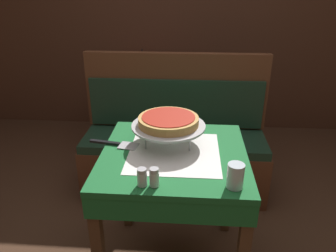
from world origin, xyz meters
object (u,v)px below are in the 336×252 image
at_px(pepper_shaker, 154,177).
at_px(dining_table_rear, 147,82).
at_px(pizza_server, 115,144).
at_px(water_glass_near, 235,176).
at_px(pizza_pan_stand, 168,126).
at_px(deep_dish_pizza, 168,121).
at_px(booth_bench, 174,152).
at_px(condiment_caddy, 142,64).
at_px(salt_shaker, 142,177).
at_px(dining_table_front, 174,170).

bearing_deg(pepper_shaker, dining_table_rear, 98.75).
xyz_separation_m(pizza_server, water_glass_near, (0.56, -0.33, 0.05)).
distance_m(pizza_pan_stand, deep_dish_pizza, 0.03).
relative_size(booth_bench, pepper_shaker, 16.59).
distance_m(pizza_server, condiment_caddy, 1.53).
xyz_separation_m(booth_bench, pizza_server, (-0.27, -0.71, 0.42)).
bearing_deg(salt_shaker, pizza_pan_stand, 77.92).
height_order(pizza_server, condiment_caddy, condiment_caddy).
bearing_deg(pizza_pan_stand, dining_table_rear, 102.12).
bearing_deg(pizza_pan_stand, pizza_server, -174.41).
bearing_deg(pizza_pan_stand, deep_dish_pizza, 90.00).
xyz_separation_m(booth_bench, condiment_caddy, (-0.35, 0.81, 0.47)).
height_order(pizza_pan_stand, salt_shaker, pizza_pan_stand).
bearing_deg(booth_bench, pizza_server, -110.47).
relative_size(dining_table_front, water_glass_near, 7.00).
xyz_separation_m(salt_shaker, pepper_shaker, (0.05, 0.00, 0.00)).
xyz_separation_m(booth_bench, pizza_pan_stand, (0.01, -0.68, 0.52)).
relative_size(water_glass_near, condiment_caddy, 0.57).
distance_m(dining_table_front, booth_bench, 0.83).
bearing_deg(pizza_pan_stand, condiment_caddy, 103.23).
height_order(deep_dish_pizza, condiment_caddy, condiment_caddy).
height_order(pizza_pan_stand, condiment_caddy, condiment_caddy).
bearing_deg(condiment_caddy, water_glass_near, -70.79).
bearing_deg(water_glass_near, pepper_shaker, -177.36).
relative_size(pizza_pan_stand, pizza_server, 1.42).
distance_m(deep_dish_pizza, pizza_server, 0.30).
height_order(deep_dish_pizza, water_glass_near, deep_dish_pizza).
height_order(salt_shaker, pepper_shaker, pepper_shaker).
height_order(dining_table_rear, booth_bench, booth_bench).
relative_size(booth_bench, salt_shaker, 17.41).
bearing_deg(dining_table_rear, deep_dish_pizza, -77.88).
height_order(pizza_pan_stand, deep_dish_pizza, deep_dish_pizza).
relative_size(dining_table_front, condiment_caddy, 3.97).
xyz_separation_m(pizza_pan_stand, pizza_server, (-0.27, -0.03, -0.09)).
xyz_separation_m(deep_dish_pizza, pizza_server, (-0.27, -0.03, -0.13)).
bearing_deg(deep_dish_pizza, pizza_server, -174.41).
xyz_separation_m(pizza_pan_stand, deep_dish_pizza, (0.00, 0.00, 0.03)).
bearing_deg(salt_shaker, pizza_server, 118.90).
relative_size(deep_dish_pizza, pizza_server, 1.16).
bearing_deg(water_glass_near, pizza_server, 149.63).
height_order(pizza_pan_stand, pepper_shaker, pizza_pan_stand).
xyz_separation_m(pepper_shaker, condiment_caddy, (-0.32, 1.87, 0.01)).
relative_size(water_glass_near, pepper_shaker, 1.30).
distance_m(pizza_server, salt_shaker, 0.40).
relative_size(dining_table_rear, pizza_server, 2.84).
bearing_deg(deep_dish_pizza, water_glass_near, -50.55).
xyz_separation_m(dining_table_rear, booth_bench, (0.30, -0.75, -0.31)).
relative_size(dining_table_rear, condiment_caddy, 4.01).
height_order(deep_dish_pizza, pepper_shaker, deep_dish_pizza).
bearing_deg(water_glass_near, salt_shaker, -177.71).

